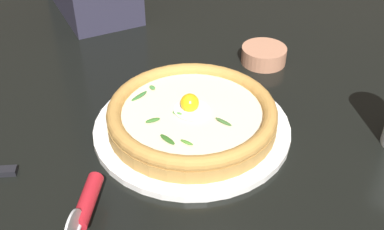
# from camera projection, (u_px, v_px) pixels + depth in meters

# --- Properties ---
(ground_plane) EXTENTS (2.40, 2.40, 0.03)m
(ground_plane) POSITION_uv_depth(u_px,v_px,m) (217.00, 145.00, 0.77)
(ground_plane) COLOR black
(ground_plane) RESTS_ON ground
(pizza_plate) EXTENTS (0.33, 0.33, 0.01)m
(pizza_plate) POSITION_uv_depth(u_px,v_px,m) (192.00, 127.00, 0.78)
(pizza_plate) COLOR white
(pizza_plate) RESTS_ON ground
(pizza) EXTENTS (0.28, 0.28, 0.06)m
(pizza) POSITION_uv_depth(u_px,v_px,m) (192.00, 114.00, 0.76)
(pizza) COLOR #AF8240
(pizza) RESTS_ON pizza_plate
(side_bowl) EXTENTS (0.09, 0.09, 0.03)m
(side_bowl) POSITION_uv_depth(u_px,v_px,m) (264.00, 55.00, 0.95)
(side_bowl) COLOR #B4795B
(side_bowl) RESTS_ON ground
(pizza_cutter) EXTENTS (0.11, 0.11, 0.07)m
(pizza_cutter) POSITION_uv_depth(u_px,v_px,m) (84.00, 211.00, 0.59)
(pizza_cutter) COLOR silver
(pizza_cutter) RESTS_ON ground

